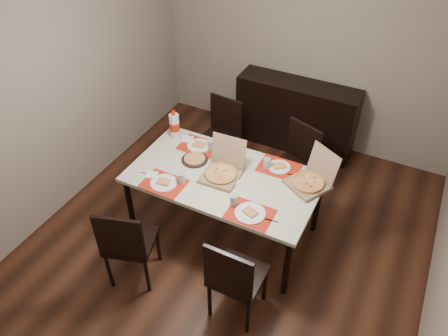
# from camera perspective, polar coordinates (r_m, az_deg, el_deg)

# --- Properties ---
(ground) EXTENTS (3.80, 4.00, 0.02)m
(ground) POSITION_cam_1_polar(r_m,az_deg,el_deg) (4.66, 1.29, -8.64)
(ground) COLOR #412114
(ground) RESTS_ON ground
(room_walls) EXTENTS (3.84, 4.02, 2.62)m
(room_walls) POSITION_cam_1_polar(r_m,az_deg,el_deg) (3.90, 4.53, 13.18)
(room_walls) COLOR gray
(room_walls) RESTS_ON ground
(sideboard) EXTENTS (1.50, 0.40, 0.90)m
(sideboard) POSITION_cam_1_polar(r_m,az_deg,el_deg) (5.64, 9.34, 6.80)
(sideboard) COLOR black
(sideboard) RESTS_ON ground
(dining_table) EXTENTS (1.80, 1.00, 0.75)m
(dining_table) POSITION_cam_1_polar(r_m,az_deg,el_deg) (4.21, -0.00, -1.75)
(dining_table) COLOR beige
(dining_table) RESTS_ON ground
(chair_near_left) EXTENTS (0.53, 0.53, 0.93)m
(chair_near_left) POSITION_cam_1_polar(r_m,az_deg,el_deg) (3.99, -12.52, -9.48)
(chair_near_left) COLOR black
(chair_near_left) RESTS_ON ground
(chair_near_right) EXTENTS (0.42, 0.42, 0.93)m
(chair_near_right) POSITION_cam_1_polar(r_m,az_deg,el_deg) (3.66, 1.37, -14.10)
(chair_near_right) COLOR black
(chair_near_right) RESTS_ON ground
(chair_far_left) EXTENTS (0.46, 0.46, 0.93)m
(chair_far_left) POSITION_cam_1_polar(r_m,az_deg,el_deg) (5.13, -0.39, 4.55)
(chair_far_left) COLOR black
(chair_far_left) RESTS_ON ground
(chair_far_right) EXTENTS (0.54, 0.54, 0.93)m
(chair_far_right) POSITION_cam_1_polar(r_m,az_deg,el_deg) (4.78, 9.29, 0.86)
(chair_far_right) COLOR black
(chair_far_right) RESTS_ON ground
(setting_near_left) EXTENTS (0.49, 0.30, 0.11)m
(setting_near_left) POSITION_cam_1_polar(r_m,az_deg,el_deg) (4.11, -7.49, -1.69)
(setting_near_left) COLOR red
(setting_near_left) RESTS_ON dining_table
(setting_near_right) EXTENTS (0.47, 0.30, 0.11)m
(setting_near_right) POSITION_cam_1_polar(r_m,az_deg,el_deg) (3.81, 2.88, -5.49)
(setting_near_right) COLOR red
(setting_near_right) RESTS_ON dining_table
(setting_far_left) EXTENTS (0.44, 0.30, 0.11)m
(setting_far_left) POSITION_cam_1_polar(r_m,az_deg,el_deg) (4.52, -3.06, 3.04)
(setting_far_left) COLOR red
(setting_far_left) RESTS_ON dining_table
(setting_far_right) EXTENTS (0.50, 0.30, 0.11)m
(setting_far_right) POSITION_cam_1_polar(r_m,az_deg,el_deg) (4.27, 6.76, 0.26)
(setting_far_right) COLOR red
(setting_far_right) RESTS_ON dining_table
(napkin_loose) EXTENTS (0.16, 0.16, 0.02)m
(napkin_loose) POSITION_cam_1_polar(r_m,az_deg,el_deg) (4.09, 1.18, -1.74)
(napkin_loose) COLOR white
(napkin_loose) RESTS_ON dining_table
(pizza_box_center) EXTENTS (0.36, 0.40, 0.35)m
(pizza_box_center) POSITION_cam_1_polar(r_m,az_deg,el_deg) (4.13, -0.22, -0.38)
(pizza_box_center) COLOR #88684E
(pizza_box_center) RESTS_ON dining_table
(pizza_box_right) EXTENTS (0.48, 0.49, 0.34)m
(pizza_box_right) POSITION_cam_1_polar(r_m,az_deg,el_deg) (4.11, 11.25, -1.56)
(pizza_box_right) COLOR #88684E
(pizza_box_right) RESTS_ON dining_table
(faina_plate) EXTENTS (0.27, 0.27, 0.03)m
(faina_plate) POSITION_cam_1_polar(r_m,az_deg,el_deg) (4.35, -3.85, 1.16)
(faina_plate) COLOR black
(faina_plate) RESTS_ON dining_table
(dip_bowl) EXTENTS (0.12, 0.12, 0.03)m
(dip_bowl) POSITION_cam_1_polar(r_m,az_deg,el_deg) (4.26, 1.58, 0.27)
(dip_bowl) COLOR white
(dip_bowl) RESTS_ON dining_table
(soda_bottle) EXTENTS (0.11, 0.11, 0.32)m
(soda_bottle) POSITION_cam_1_polar(r_m,az_deg,el_deg) (4.63, -6.48, 5.52)
(soda_bottle) COLOR silver
(soda_bottle) RESTS_ON dining_table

